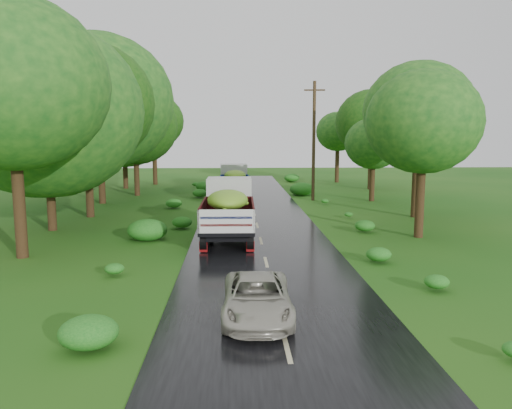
{
  "coord_description": "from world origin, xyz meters",
  "views": [
    {
      "loc": [
        -1.19,
        -15.08,
        5.01
      ],
      "look_at": [
        -0.21,
        8.35,
        1.7
      ],
      "focal_mm": 35.0,
      "sensor_mm": 36.0,
      "label": 1
    }
  ],
  "objects": [
    {
      "name": "truck_near",
      "position": [
        -1.53,
        8.68,
        1.57
      ],
      "size": [
        2.42,
        6.61,
        2.77
      ],
      "rotation": [
        0.0,
        0.0,
        -0.01
      ],
      "color": "black",
      "rests_on": "ground"
    },
    {
      "name": "road_lines",
      "position": [
        0.0,
        6.0,
        0.02
      ],
      "size": [
        0.12,
        69.6,
        0.0
      ],
      "color": "#BFB78C",
      "rests_on": "road"
    },
    {
      "name": "trees_right",
      "position": [
        9.6,
        21.7,
        5.61
      ],
      "size": [
        6.89,
        31.33,
        7.98
      ],
      "color": "black",
      "rests_on": "ground"
    },
    {
      "name": "trees_left",
      "position": [
        -10.42,
        20.17,
        6.49
      ],
      "size": [
        6.15,
        33.75,
        9.39
      ],
      "color": "black",
      "rests_on": "ground"
    },
    {
      "name": "road",
      "position": [
        0.0,
        5.0,
        0.01
      ],
      "size": [
        6.5,
        80.0,
        0.02
      ],
      "primitive_type": "cube",
      "color": "black",
      "rests_on": "ground"
    },
    {
      "name": "ground",
      "position": [
        0.0,
        0.0,
        0.0
      ],
      "size": [
        120.0,
        120.0,
        0.0
      ],
      "primitive_type": "plane",
      "color": "#174F10",
      "rests_on": "ground"
    },
    {
      "name": "utility_pole",
      "position": [
        4.73,
        22.51,
        4.6
      ],
      "size": [
        1.57,
        0.26,
        8.93
      ],
      "rotation": [
        0.0,
        0.0,
        -0.07
      ],
      "color": "#382616",
      "rests_on": "ground"
    },
    {
      "name": "car",
      "position": [
        -0.62,
        -1.95,
        0.58
      ],
      "size": [
        1.93,
        4.05,
        1.12
      ],
      "primitive_type": "imported",
      "rotation": [
        0.0,
        0.0,
        -0.02
      ],
      "color": "#B0AB9C",
      "rests_on": "road"
    },
    {
      "name": "shrubs",
      "position": [
        0.0,
        14.0,
        0.35
      ],
      "size": [
        11.9,
        44.0,
        0.7
      ],
      "color": "#17641A",
      "rests_on": "ground"
    },
    {
      "name": "truck_far",
      "position": [
        -1.25,
        23.79,
        1.47
      ],
      "size": [
        2.39,
        6.25,
        2.6
      ],
      "rotation": [
        0.0,
        0.0,
        0.03
      ],
      "color": "black",
      "rests_on": "ground"
    }
  ]
}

